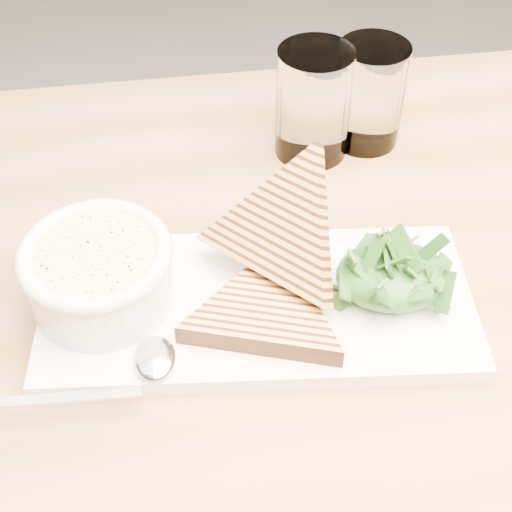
{
  "coord_description": "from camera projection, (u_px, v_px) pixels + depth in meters",
  "views": [
    {
      "loc": [
        -0.19,
        -0.35,
        1.25
      ],
      "look_at": [
        -0.16,
        0.08,
        0.81
      ],
      "focal_mm": 50.0,
      "sensor_mm": 36.0,
      "label": 1
    }
  ],
  "objects": [
    {
      "name": "spoon_handle",
      "position": [
        68.0,
        397.0,
        0.55
      ],
      "size": [
        0.11,
        0.01,
        0.0
      ],
      "primitive_type": "cube",
      "rotation": [
        0.0,
        0.0,
        0.02
      ],
      "color": "silver",
      "rests_on": "platter"
    },
    {
      "name": "glass_far",
      "position": [
        313.0,
        104.0,
        0.75
      ],
      "size": [
        0.08,
        0.08,
        0.12
      ],
      "primitive_type": "cylinder",
      "color": "white",
      "rests_on": "table_top"
    },
    {
      "name": "sandwich_lean",
      "position": [
        281.0,
        230.0,
        0.6
      ],
      "size": [
        0.23,
        0.23,
        0.18
      ],
      "primitive_type": null,
      "rotation": [
        0.86,
        0.0,
        -0.72
      ],
      "color": "#C28542",
      "rests_on": "sandwich_flat"
    },
    {
      "name": "spoon_bowl",
      "position": [
        155.0,
        358.0,
        0.57
      ],
      "size": [
        0.03,
        0.05,
        0.01
      ],
      "primitive_type": "ellipsoid",
      "rotation": [
        0.0,
        0.0,
        0.02
      ],
      "color": "silver",
      "rests_on": "platter"
    },
    {
      "name": "platter",
      "position": [
        258.0,
        305.0,
        0.63
      ],
      "size": [
        0.38,
        0.18,
        0.02
      ],
      "primitive_type": "cube",
      "rotation": [
        0.0,
        0.0,
        -0.03
      ],
      "color": "white",
      "rests_on": "table_top"
    },
    {
      "name": "soup",
      "position": [
        95.0,
        255.0,
        0.58
      ],
      "size": [
        0.1,
        0.1,
        0.01
      ],
      "primitive_type": "cylinder",
      "color": "#D9C882",
      "rests_on": "soup_bowl"
    },
    {
      "name": "arugula_pile",
      "position": [
        394.0,
        269.0,
        0.61
      ],
      "size": [
        0.11,
        0.1,
        0.05
      ],
      "primitive_type": null,
      "color": "#316524",
      "rests_on": "platter"
    },
    {
      "name": "glass_near",
      "position": [
        369.0,
        95.0,
        0.77
      ],
      "size": [
        0.08,
        0.08,
        0.12
      ],
      "primitive_type": "cylinder",
      "color": "white",
      "rests_on": "table_top"
    },
    {
      "name": "bowl_rim",
      "position": [
        95.0,
        254.0,
        0.58
      ],
      "size": [
        0.13,
        0.13,
        0.01
      ],
      "primitive_type": "torus",
      "color": "white",
      "rests_on": "soup_bowl"
    },
    {
      "name": "soup_bowl",
      "position": [
        101.0,
        279.0,
        0.6
      ],
      "size": [
        0.12,
        0.12,
        0.05
      ],
      "primitive_type": "cylinder",
      "color": "white",
      "rests_on": "platter"
    },
    {
      "name": "salad_base",
      "position": [
        393.0,
        276.0,
        0.61
      ],
      "size": [
        0.1,
        0.08,
        0.04
      ],
      "primitive_type": "ellipsoid",
      "color": "#133710",
      "rests_on": "platter"
    },
    {
      "name": "sandwich_flat",
      "position": [
        267.0,
        311.0,
        0.6
      ],
      "size": [
        0.19,
        0.19,
        0.02
      ],
      "primitive_type": null,
      "rotation": [
        0.0,
        0.0,
        -0.25
      ],
      "color": "#C28542",
      "rests_on": "platter"
    },
    {
      "name": "table_top",
      "position": [
        310.0,
        361.0,
        0.62
      ],
      "size": [
        1.38,
        0.97,
        0.04
      ],
      "primitive_type": "cube",
      "rotation": [
        0.0,
        0.0,
        0.07
      ],
      "color": "#926644",
      "rests_on": "ground"
    }
  ]
}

